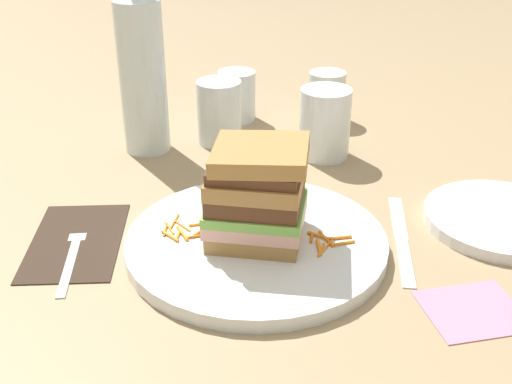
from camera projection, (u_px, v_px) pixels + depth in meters
The scene contains 31 objects.
ground_plane at pixel (249, 249), 0.74m from camera, with size 3.00×3.00×0.00m, color #9E8460.
main_plate at pixel (256, 241), 0.74m from camera, with size 0.30×0.30×0.02m, color white.
sandwich at pixel (257, 193), 0.71m from camera, with size 0.12×0.11×0.11m.
carrot_shred_0 at pixel (178, 237), 0.73m from camera, with size 0.00×0.00×0.02m, color orange.
carrot_shred_1 at pixel (175, 221), 0.76m from camera, with size 0.00×0.00×0.03m, color orange.
carrot_shred_2 at pixel (183, 233), 0.74m from camera, with size 0.00×0.00×0.03m, color orange.
carrot_shred_3 at pixel (166, 230), 0.74m from camera, with size 0.00×0.00×0.03m, color orange.
carrot_shred_4 at pixel (183, 226), 0.75m from camera, with size 0.00×0.00×0.03m, color orange.
carrot_shred_5 at pixel (170, 236), 0.73m from camera, with size 0.00×0.00×0.03m, color orange.
carrot_shred_6 at pixel (201, 224), 0.75m from camera, with size 0.00×0.00×0.03m, color orange.
carrot_shred_7 at pixel (170, 228), 0.75m from camera, with size 0.00×0.00×0.03m, color orange.
carrot_shred_8 at pixel (198, 234), 0.73m from camera, with size 0.00×0.00×0.02m, color orange.
carrot_shred_9 at pixel (201, 231), 0.74m from camera, with size 0.00×0.00×0.03m, color orange.
carrot_shred_10 at pixel (312, 238), 0.73m from camera, with size 0.00×0.00×0.02m, color orange.
carrot_shred_11 at pixel (321, 250), 0.71m from camera, with size 0.00×0.00×0.03m, color orange.
carrot_shred_12 at pixel (316, 233), 0.74m from camera, with size 0.00×0.00×0.02m, color orange.
carrot_shred_13 at pixel (339, 238), 0.73m from camera, with size 0.00×0.00×0.03m, color orange.
carrot_shred_14 at pixel (345, 243), 0.72m from camera, with size 0.00×0.00×0.02m, color orange.
carrot_shred_15 at pixel (326, 247), 0.71m from camera, with size 0.00×0.00×0.03m, color orange.
carrot_shred_16 at pixel (319, 247), 0.71m from camera, with size 0.00×0.00×0.03m, color orange.
carrot_shred_17 at pixel (327, 239), 0.72m from camera, with size 0.00×0.00×0.03m, color orange.
napkin_dark at pixel (77, 240), 0.75m from camera, with size 0.10×0.17×0.00m, color #38281E.
fork at pixel (73, 249), 0.73m from camera, with size 0.03×0.17×0.00m.
knife at pixel (402, 240), 0.75m from camera, with size 0.04×0.20×0.00m.
juice_glass at pixel (325, 127), 0.95m from camera, with size 0.07×0.07×0.10m.
water_bottle at pixel (142, 68), 0.93m from camera, with size 0.07×0.07×0.28m.
empty_tumbler_0 at pixel (220, 112), 0.99m from camera, with size 0.07×0.07×0.10m, color silver.
empty_tumbler_1 at pixel (327, 96), 1.08m from camera, with size 0.06×0.06×0.08m, color silver.
empty_tumbler_2 at pixel (237, 96), 1.08m from camera, with size 0.06×0.06×0.08m, color silver.
side_plate at pixel (502, 219), 0.79m from camera, with size 0.19×0.19×0.01m, color white.
napkin_pink at pixel (473, 310), 0.64m from camera, with size 0.10×0.08×0.00m, color pink.
Camera 1 is at (-0.00, -0.62, 0.40)m, focal length 45.40 mm.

